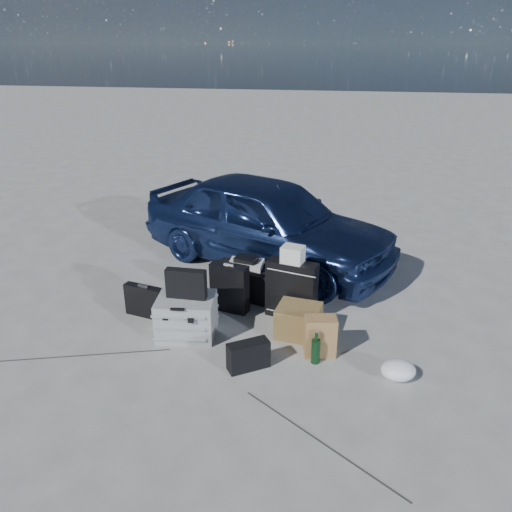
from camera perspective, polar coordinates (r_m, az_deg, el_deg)
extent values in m
plane|color=#A6A6A1|center=(5.18, -1.93, -10.02)|extent=(60.00, 60.00, 0.00)
imported|color=navy|center=(6.79, 1.24, 4.00)|extent=(3.84, 2.76, 1.22)
cube|color=gray|center=(5.28, -7.94, -6.82)|extent=(0.64, 0.55, 0.43)
cube|color=black|center=(5.12, -7.99, -3.16)|extent=(0.41, 0.11, 0.31)
cube|color=black|center=(5.72, -12.60, -5.06)|extent=(0.48, 0.20, 0.37)
cube|color=black|center=(5.67, -3.04, -3.64)|extent=(0.46, 0.25, 0.56)
cube|color=black|center=(5.52, 4.07, -3.85)|extent=(0.58, 0.33, 0.66)
cube|color=silver|center=(5.34, 4.22, 0.19)|extent=(0.26, 0.23, 0.18)
cube|color=black|center=(6.03, -1.32, -2.91)|extent=(0.80, 0.53, 0.37)
cube|color=silver|center=(5.94, -1.16, -0.97)|extent=(0.40, 0.30, 0.07)
cube|color=black|center=(5.93, -1.13, -0.35)|extent=(0.29, 0.23, 0.06)
cube|color=#9D7B44|center=(4.96, 7.33, -9.08)|extent=(0.34, 0.24, 0.41)
cube|color=olive|center=(5.27, 4.88, -7.39)|extent=(0.48, 0.44, 0.33)
ellipsoid|color=white|center=(4.84, 15.95, -12.43)|extent=(0.39, 0.37, 0.18)
cube|color=black|center=(4.76, -0.88, -11.30)|extent=(0.41, 0.35, 0.28)
cylinder|color=black|center=(4.85, 6.85, -10.32)|extent=(0.09, 0.09, 0.34)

